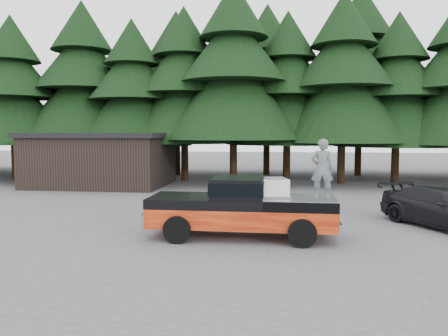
# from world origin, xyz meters

# --- Properties ---
(ground) EXTENTS (120.00, 120.00, 0.00)m
(ground) POSITION_xyz_m (0.00, 0.00, 0.00)
(ground) COLOR #48484B
(ground) RESTS_ON ground
(pickup_truck) EXTENTS (6.00, 2.04, 1.33)m
(pickup_truck) POSITION_xyz_m (0.89, -0.46, 0.67)
(pickup_truck) COLOR #EA521E
(pickup_truck) RESTS_ON ground
(truck_cab) EXTENTS (1.66, 1.90, 0.59)m
(truck_cab) POSITION_xyz_m (0.79, -0.46, 1.62)
(truck_cab) COLOR black
(truck_cab) RESTS_ON pickup_truck
(air_compressor) EXTENTS (0.93, 0.83, 0.54)m
(air_compressor) POSITION_xyz_m (1.92, -0.60, 1.60)
(air_compressor) COLOR silver
(air_compressor) RESTS_ON pickup_truck
(man_on_bed) EXTENTS (0.69, 0.48, 1.81)m
(man_on_bed) POSITION_xyz_m (3.33, -0.75, 2.24)
(man_on_bed) COLOR #585E5F
(man_on_bed) RESTS_ON pickup_truck
(parked_car) EXTENTS (4.20, 5.15, 1.40)m
(parked_car) POSITION_xyz_m (7.80, 1.86, 0.70)
(parked_car) COLOR black
(parked_car) RESTS_ON ground
(utility_building) EXTENTS (8.40, 6.40, 3.30)m
(utility_building) POSITION_xyz_m (-9.00, 12.00, 1.67)
(utility_building) COLOR black
(utility_building) RESTS_ON ground
(treeline) EXTENTS (60.15, 16.05, 17.50)m
(treeline) POSITION_xyz_m (0.42, 17.20, 7.72)
(treeline) COLOR black
(treeline) RESTS_ON ground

